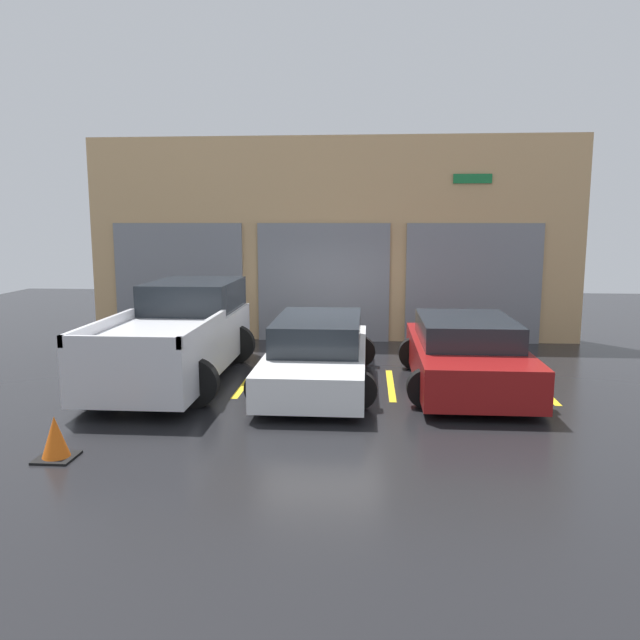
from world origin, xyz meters
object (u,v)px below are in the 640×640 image
pickup_truck (179,335)px  traffic_cone (55,439)px  sedan_side (466,354)px  sedan_white (318,353)px

pickup_truck → traffic_cone: (-0.32, -4.16, -0.57)m
sedan_side → sedan_white: bearing=179.8°
traffic_cone → sedan_white: bearing=52.8°
sedan_white → sedan_side: bearing=-0.2°
sedan_white → traffic_cone: bearing=-127.2°
sedan_white → sedan_side: size_ratio=1.11×
sedan_white → traffic_cone: 4.93m
traffic_cone → sedan_side: bearing=34.8°
sedan_side → traffic_cone: size_ratio=7.78×
sedan_white → sedan_side: sedan_side is taller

